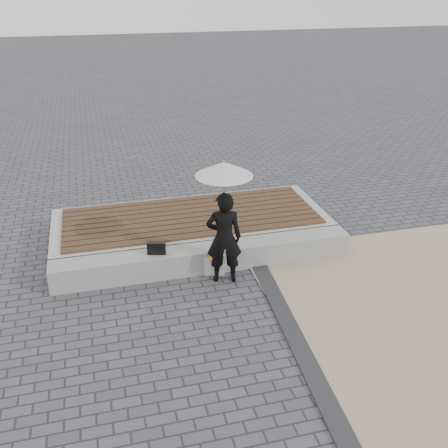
{
  "coord_description": "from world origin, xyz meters",
  "views": [
    {
      "loc": [
        -1.61,
        -5.74,
        4.45
      ],
      "look_at": [
        0.2,
        1.16,
        1.0
      ],
      "focal_mm": 41.53,
      "sensor_mm": 36.0,
      "label": 1
    }
  ],
  "objects": [
    {
      "name": "ground",
      "position": [
        0.0,
        0.0,
        0.0
      ],
      "size": [
        80.0,
        80.0,
        0.0
      ],
      "primitive_type": "plane",
      "color": "#49494D",
      "rests_on": "ground"
    },
    {
      "name": "edging_band",
      "position": [
        0.75,
        -0.5,
        0.02
      ],
      "size": [
        0.61,
        5.2,
        0.04
      ],
      "primitive_type": "cube",
      "rotation": [
        0.0,
        0.0,
        -0.07
      ],
      "color": "#2A2A2D",
      "rests_on": "ground"
    },
    {
      "name": "seating_ledge",
      "position": [
        0.0,
        1.6,
        0.2
      ],
      "size": [
        5.0,
        0.45,
        0.4
      ],
      "primitive_type": "cube",
      "color": "gray",
      "rests_on": "ground"
    },
    {
      "name": "timber_platform",
      "position": [
        0.0,
        2.8,
        0.2
      ],
      "size": [
        5.0,
        2.0,
        0.4
      ],
      "primitive_type": "cube",
      "color": "#AFAFAA",
      "rests_on": "ground"
    },
    {
      "name": "timber_decking",
      "position": [
        0.0,
        2.8,
        0.42
      ],
      "size": [
        4.6,
        1.8,
        0.04
      ],
      "primitive_type": null,
      "color": "#503C23",
      "rests_on": "timber_platform"
    },
    {
      "name": "woman",
      "position": [
        0.2,
        1.16,
        0.76
      ],
      "size": [
        0.61,
        0.46,
        1.52
      ],
      "primitive_type": "imported",
      "rotation": [
        0.0,
        0.0,
        2.95
      ],
      "color": "black",
      "rests_on": "ground"
    },
    {
      "name": "parasol",
      "position": [
        0.2,
        1.16,
        1.89
      ],
      "size": [
        0.86,
        0.86,
        1.1
      ],
      "rotation": [
        0.0,
        0.0,
        -0.11
      ],
      "color": "#A7A7AB",
      "rests_on": "ground"
    },
    {
      "name": "handbag",
      "position": [
        -0.81,
        1.57,
        0.5
      ],
      "size": [
        0.31,
        0.18,
        0.21
      ],
      "primitive_type": "cube",
      "rotation": [
        0.0,
        0.0,
        -0.26
      ],
      "color": "black",
      "rests_on": "seating_ledge"
    },
    {
      "name": "canvas_tote",
      "position": [
        0.1,
        1.39,
        0.17
      ],
      "size": [
        0.35,
        0.21,
        0.34
      ],
      "primitive_type": "cube",
      "rotation": [
        0.0,
        0.0,
        -0.22
      ],
      "color": "silver",
      "rests_on": "ground"
    },
    {
      "name": "magazine",
      "position": [
        0.1,
        1.34,
        0.35
      ],
      "size": [
        0.3,
        0.25,
        0.01
      ],
      "primitive_type": "cube",
      "rotation": [
        0.0,
        0.0,
        0.23
      ],
      "color": "red",
      "rests_on": "canvas_tote"
    }
  ]
}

